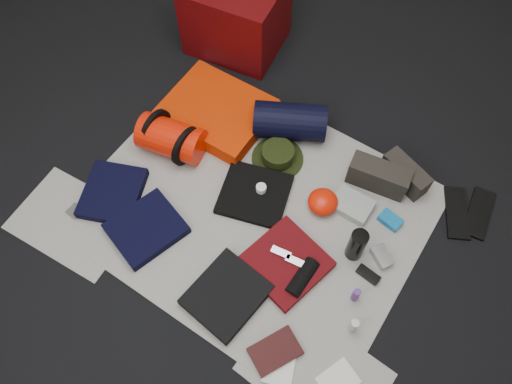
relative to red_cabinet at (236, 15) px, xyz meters
The scene contains 37 objects.
floor 1.16m from the red_cabinet, 51.44° to the right, with size 4.50×4.50×0.02m, color black.
newspaper_mat 1.16m from the red_cabinet, 51.44° to the right, with size 1.60×1.30×0.01m, color #B4B0A6.
newspaper_sheet_front_left 1.46m from the red_cabinet, 89.57° to the right, with size 0.58×0.40×0.00m, color #B4B0A6.
newspaper_sheet_front_right 1.96m from the red_cabinet, 45.65° to the right, with size 0.58×0.40×0.00m, color #B4B0A6.
red_cabinet is the anchor object (origin of this frame).
sleeping_pad 0.60m from the red_cabinet, 66.43° to the right, with size 0.54×0.44×0.10m, color red.
stuff_sack 0.85m from the red_cabinet, 79.01° to the right, with size 0.20×0.20×0.33m, color red.
sack_strap_left 0.84m from the red_cabinet, 85.79° to the right, with size 0.22×0.22×0.03m, color black.
sack_strap_right 0.87m from the red_cabinet, 72.52° to the right, with size 0.22×0.22×0.03m, color black.
navy_duffel 0.74m from the red_cabinet, 32.86° to the right, with size 0.20×0.20×0.38m, color black.
boonie_brim 0.90m from the red_cabinet, 41.32° to the right, with size 0.27×0.27×0.01m, color black.
boonie_crown 0.89m from the red_cabinet, 41.32° to the right, with size 0.17×0.17×0.07m, color black.
hiking_boot_left 1.24m from the red_cabinet, 20.20° to the right, with size 0.30×0.11×0.15m, color #2A2620.
hiking_boot_right 1.31m from the red_cabinet, 14.73° to the right, with size 0.26×0.10×0.13m, color #2A2620.
flip_flop_left 1.62m from the red_cabinet, 12.65° to the right, with size 0.11×0.29×0.02m, color black.
flip_flop_right 1.70m from the red_cabinet, ahead, with size 0.10×0.28×0.02m, color black.
trousers_navy_a 1.24m from the red_cabinet, 86.25° to the right, with size 0.28×0.32×0.05m, color black.
trousers_navy_b 1.34m from the red_cabinet, 74.78° to the right, with size 0.29×0.33×0.05m, color black.
trousers_charcoal 1.60m from the red_cabinet, 57.14° to the right, with size 0.29×0.33×0.05m, color black.
black_tshirt 1.09m from the red_cabinet, 50.72° to the right, with size 0.33×0.31×0.03m, color black.
red_shirt 1.47m from the red_cabinet, 46.43° to the right, with size 0.34×0.34×0.04m, color #54090D.
orange_stuff_sack 1.22m from the red_cabinet, 34.91° to the right, with size 0.15×0.15×0.10m, color red.
first_aid_pouch 1.29m from the red_cabinet, 28.78° to the right, with size 0.19×0.14×0.05m, color gray.
water_bottle 1.49m from the red_cabinet, 33.69° to the right, with size 0.08×0.08×0.20m, color black.
speaker 1.56m from the red_cabinet, 44.27° to the right, with size 0.07×0.07×0.19m, color black.
compact_camera 1.58m from the red_cabinet, 29.70° to the right, with size 0.11×0.07×0.04m, color #9E9FA3.
cyan_case 1.45m from the red_cabinet, 23.86° to the right, with size 0.11×0.07×0.03m, color #10699F.
toiletry_purple 1.70m from the red_cabinet, 37.07° to the right, with size 0.03×0.03×0.10m, color #4C216C.
toiletry_clear 1.82m from the red_cabinet, 39.26° to the right, with size 0.04×0.04×0.11m, color #A6AAA5.
paperback_book 1.85m from the red_cabinet, 50.31° to the right, with size 0.14×0.21×0.03m, color black.
map_booklet 1.90m from the red_cabinet, 49.87° to the right, with size 0.13×0.19×0.01m, color silver.
map_printout 2.01m from the red_cabinet, 43.13° to the right, with size 0.12×0.16×0.01m, color silver.
sunglasses 1.63m from the red_cabinet, 33.31° to the right, with size 0.11×0.04×0.03m, color black.
key_cluster 1.41m from the red_cabinet, 90.78° to the right, with size 0.07×0.07×0.01m, color #9E9FA3.
tape_roll 1.07m from the red_cabinet, 48.86° to the right, with size 0.05×0.05×0.04m, color silver.
energy_bar_a 1.42m from the red_cabinet, 47.04° to the right, with size 0.10×0.04×0.01m, color #9E9FA3.
energy_bar_b 1.48m from the red_cabinet, 44.76° to the right, with size 0.10×0.04×0.01m, color #9E9FA3.
Camera 1 is at (0.63, -0.93, 2.23)m, focal length 35.00 mm.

